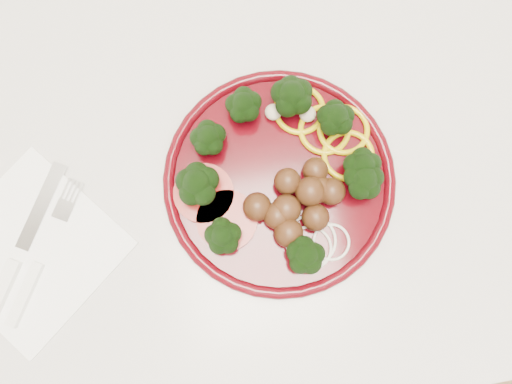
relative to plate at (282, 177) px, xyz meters
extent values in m
cube|color=silver|center=(-0.06, 0.03, -0.49)|extent=(2.40, 0.60, 0.87)
cube|color=beige|center=(-0.06, 0.03, -0.04)|extent=(2.40, 0.60, 0.03)
cylinder|color=#42030A|center=(0.00, 0.00, -0.01)|extent=(0.28, 0.28, 0.01)
torus|color=#42030A|center=(0.00, 0.00, -0.01)|extent=(0.28, 0.28, 0.01)
sphere|color=#4E2A13|center=(0.03, -0.05, 0.01)|extent=(0.03, 0.03, 0.03)
sphere|color=#4E2A13|center=(0.00, -0.04, 0.01)|extent=(0.03, 0.03, 0.03)
sphere|color=#4E2A13|center=(0.05, -0.03, 0.01)|extent=(0.03, 0.03, 0.03)
sphere|color=#4E2A13|center=(0.00, -0.01, 0.01)|extent=(0.03, 0.03, 0.03)
sphere|color=#4E2A13|center=(0.03, -0.03, 0.01)|extent=(0.03, 0.03, 0.03)
sphere|color=#4E2A13|center=(-0.01, -0.07, 0.01)|extent=(0.03, 0.03, 0.03)
sphere|color=#4E2A13|center=(-0.04, -0.03, 0.01)|extent=(0.03, 0.03, 0.03)
sphere|color=#4E2A13|center=(0.04, 0.00, 0.01)|extent=(0.03, 0.03, 0.03)
sphere|color=#4E2A13|center=(-0.01, -0.04, 0.01)|extent=(0.03, 0.03, 0.03)
sphere|color=#4E2A13|center=(0.04, -0.02, 0.01)|extent=(0.03, 0.03, 0.03)
torus|color=#CBAD07|center=(0.06, 0.05, -0.01)|extent=(0.06, 0.06, 0.01)
torus|color=#CBAD07|center=(0.08, 0.01, -0.01)|extent=(0.06, 0.06, 0.01)
torus|color=#CBAD07|center=(0.04, 0.08, -0.01)|extent=(0.06, 0.06, 0.01)
torus|color=#CBAD07|center=(0.08, 0.04, -0.01)|extent=(0.06, 0.06, 0.01)
cylinder|color=#720A07|center=(-0.09, 0.00, 0.00)|extent=(0.07, 0.07, 0.01)
cylinder|color=#720A07|center=(-0.07, -0.04, 0.00)|extent=(0.07, 0.07, 0.01)
torus|color=beige|center=(0.02, -0.09, -0.01)|extent=(0.05, 0.05, 0.00)
torus|color=beige|center=(0.04, -0.08, -0.01)|extent=(0.04, 0.04, 0.00)
torus|color=beige|center=(0.02, -0.08, -0.01)|extent=(0.06, 0.06, 0.00)
ellipsoid|color=#C6B793|center=(0.00, 0.08, 0.00)|extent=(0.02, 0.02, 0.01)
ellipsoid|color=#C6B793|center=(-0.07, 0.06, 0.00)|extent=(0.02, 0.02, 0.01)
ellipsoid|color=#C6B793|center=(0.04, 0.07, 0.00)|extent=(0.02, 0.02, 0.01)
cube|color=white|center=(-0.31, -0.03, -0.02)|extent=(0.25, 0.25, 0.00)
cube|color=silver|center=(-0.29, 0.02, -0.01)|extent=(0.07, 0.10, 0.00)
cube|color=white|center=(-0.34, -0.07, -0.01)|extent=(0.05, 0.08, 0.01)
cube|color=white|center=(-0.32, -0.08, -0.01)|extent=(0.05, 0.07, 0.01)
cube|color=silver|center=(-0.26, 0.01, -0.01)|extent=(0.03, 0.03, 0.00)
cube|color=silver|center=(-0.24, 0.03, -0.02)|extent=(0.02, 0.03, 0.00)
cube|color=silver|center=(-0.25, 0.03, -0.02)|extent=(0.02, 0.03, 0.00)
cube|color=silver|center=(-0.25, 0.03, -0.02)|extent=(0.02, 0.03, 0.00)
cube|color=silver|center=(-0.26, 0.03, -0.02)|extent=(0.02, 0.03, 0.00)
camera|label=1|loc=(-0.05, -0.11, 0.57)|focal=35.00mm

